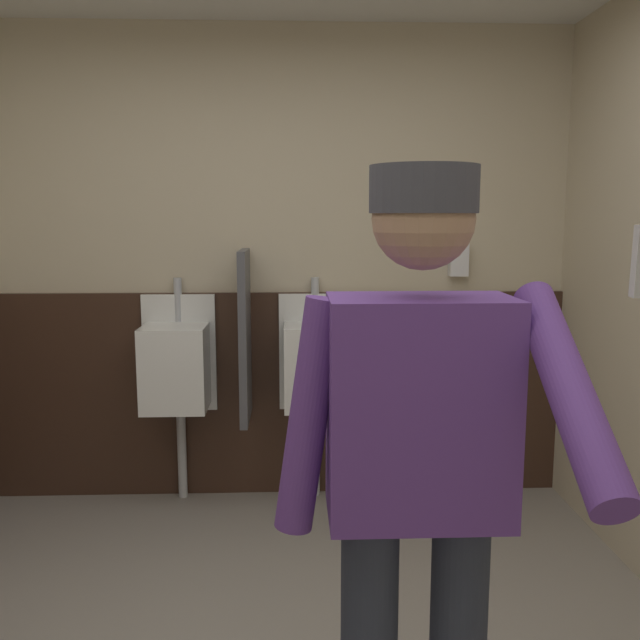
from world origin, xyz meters
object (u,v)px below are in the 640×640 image
Objects in this scene: urinal_left at (176,366)px; urinal_middle at (316,365)px; soap_dispenser at (458,260)px; person at (418,463)px.

urinal_left is 0.75m from urinal_middle.
urinal_middle is 6.89× the size of soap_dispenser.
soap_dispenser is at bearing 8.59° from urinal_middle.
person is at bearing -105.66° from soap_dispenser.
urinal_left and urinal_middle have the same top height.
soap_dispenser is at bearing 4.43° from urinal_left.
urinal_middle is 0.97m from soap_dispenser.
urinal_left is at bearing 113.71° from person.
soap_dispenser reaches higher than urinal_left.
urinal_middle is at bearing 94.64° from person.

